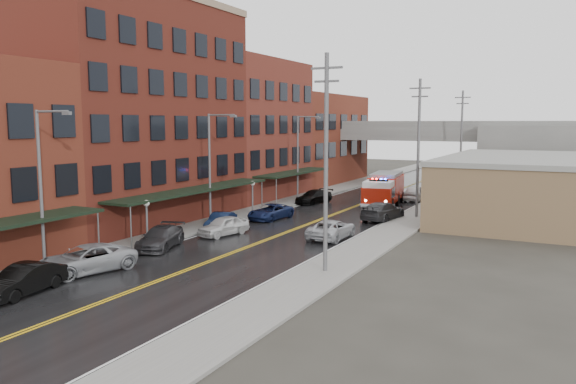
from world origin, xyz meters
The scene contains 33 objects.
road centered at (0.00, 30.00, 0.01)m, with size 11.00×160.00×0.02m, color black.
sidewalk_left centered at (-7.30, 30.00, 0.07)m, with size 3.00×160.00×0.15m, color slate.
sidewalk_right centered at (7.30, 30.00, 0.07)m, with size 3.00×160.00×0.15m, color slate.
curb_left centered at (-5.65, 30.00, 0.07)m, with size 0.30×160.00×0.15m, color gray.
curb_right centered at (5.65, 30.00, 0.07)m, with size 0.30×160.00×0.15m, color gray.
brick_building_b centered at (-13.30, 23.00, 9.00)m, with size 9.00×20.00×18.00m, color #501815.
brick_building_c centered at (-13.30, 40.50, 7.50)m, with size 9.00×15.00×15.00m, color maroon.
brick_building_far centered at (-13.30, 58.00, 6.00)m, with size 9.00×20.00×12.00m, color maroon.
tan_building centered at (16.00, 40.00, 2.50)m, with size 14.00×22.00×5.00m, color olive.
right_far_block centered at (18.00, 70.00, 4.00)m, with size 18.00×30.00×8.00m, color slate.
awning_1 centered at (-7.49, 23.00, 2.99)m, with size 2.60×18.00×3.09m.
awning_2 centered at (-7.49, 40.50, 2.99)m, with size 2.60×13.00×3.09m.
globe_lamp_1 centered at (-6.40, 16.00, 2.31)m, with size 0.44×0.44×3.12m.
globe_lamp_2 centered at (-6.40, 30.00, 2.31)m, with size 0.44×0.44×3.12m.
street_lamp_0 centered at (-6.55, 8.00, 5.19)m, with size 2.64×0.22×9.00m.
street_lamp_1 centered at (-6.55, 24.00, 5.19)m, with size 2.64×0.22×9.00m.
street_lamp_2 centered at (-6.55, 40.00, 5.19)m, with size 2.64×0.22×9.00m.
utility_pole_0 centered at (7.20, 15.00, 6.31)m, with size 1.80×0.24×12.00m.
utility_pole_1 centered at (7.20, 35.00, 6.31)m, with size 1.80×0.24×12.00m.
utility_pole_2 centered at (7.20, 55.00, 6.31)m, with size 1.80×0.24×12.00m.
overpass centered at (0.00, 62.00, 5.99)m, with size 40.00×10.00×7.50m.
fire_truck centered at (2.33, 41.04, 1.74)m, with size 4.46×9.12×3.22m.
parked_car_left_1 centered at (-4.27, 4.70, 0.73)m, with size 1.55×4.45×1.47m, color black.
parked_car_left_2 centered at (-4.65, 8.94, 0.77)m, with size 2.55×5.52×1.53m, color #999BA0.
parked_car_left_3 centered at (-5.00, 15.70, 0.72)m, with size 2.02×4.96×1.44m, color #2B2B2E.
parked_car_left_4 centered at (-3.67, 21.20, 0.72)m, with size 1.69×4.21×1.44m, color silver.
parked_car_left_5 centered at (-5.00, 22.80, 0.68)m, with size 1.44×4.12×1.36m, color black.
parked_car_left_6 centered at (-3.90, 28.80, 0.66)m, with size 2.19×4.75×1.32m, color #121D44.
parked_car_left_7 centered at (-4.56, 39.20, 0.69)m, with size 1.95×4.79×1.39m, color black.
parked_car_right_0 centered at (3.90, 23.80, 0.69)m, with size 2.30×4.98×1.39m, color #A5A8AD.
parked_car_right_1 centered at (4.81, 32.87, 0.79)m, with size 2.21×5.42×1.57m, color #292A2C.
parked_car_right_2 centered at (4.24, 46.20, 0.84)m, with size 1.97×4.91×1.67m, color silver.
parked_car_right_3 centered at (5.00, 47.80, 0.67)m, with size 1.42×4.06×1.34m, color black.
Camera 1 is at (19.24, -12.98, 8.33)m, focal length 35.00 mm.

